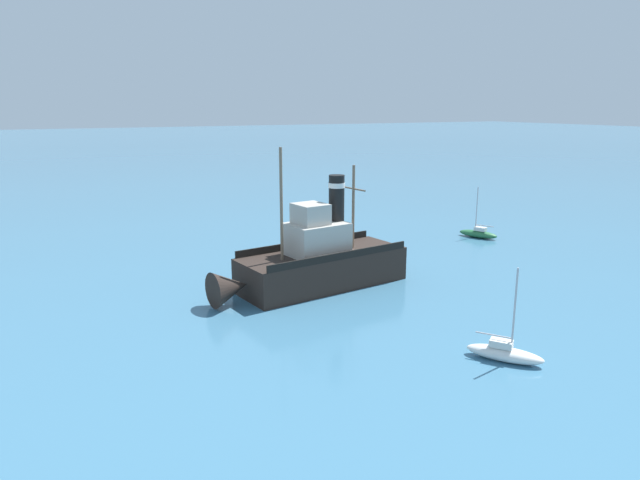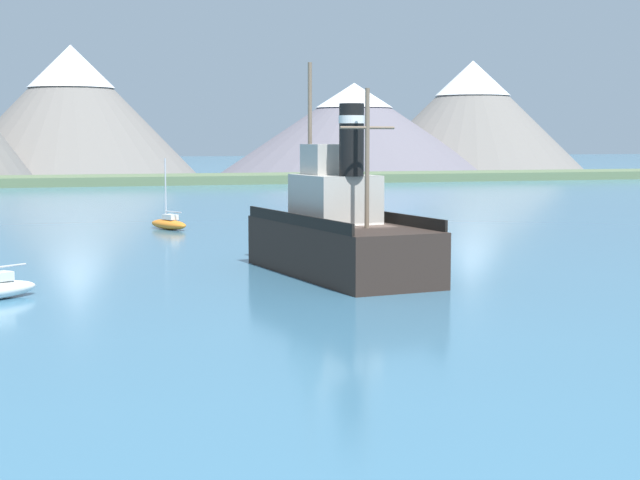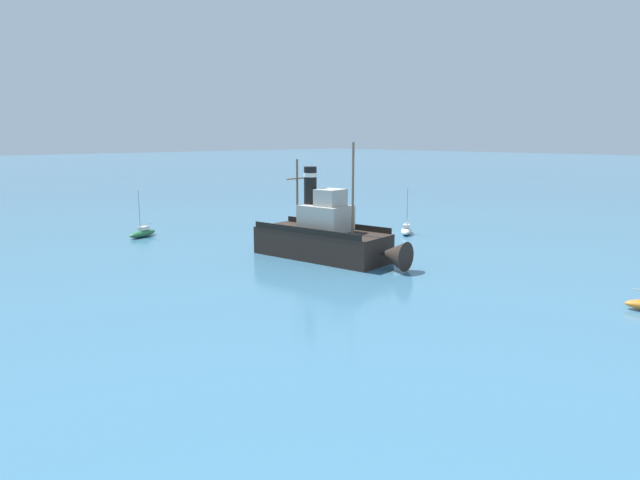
# 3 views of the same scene
# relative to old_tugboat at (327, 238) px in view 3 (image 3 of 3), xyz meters

# --- Properties ---
(ground_plane) EXTENTS (600.00, 600.00, 0.00)m
(ground_plane) POSITION_rel_old_tugboat_xyz_m (0.75, -1.81, -1.83)
(ground_plane) COLOR teal
(old_tugboat) EXTENTS (6.01, 14.73, 9.90)m
(old_tugboat) POSITION_rel_old_tugboat_xyz_m (0.00, 0.00, 0.00)
(old_tugboat) COLOR #2D231E
(old_tugboat) RESTS_ON ground
(sailboat_white) EXTENTS (3.74, 3.09, 4.90)m
(sailboat_white) POSITION_rel_old_tugboat_xyz_m (-14.93, -3.19, -1.40)
(sailboat_white) COLOR white
(sailboat_white) RESTS_ON ground
(sailboat_green) EXTENTS (3.92, 2.55, 4.90)m
(sailboat_green) POSITION_rel_old_tugboat_xyz_m (6.59, -20.90, -1.40)
(sailboat_green) COLOR #286B3D
(sailboat_green) RESTS_ON ground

